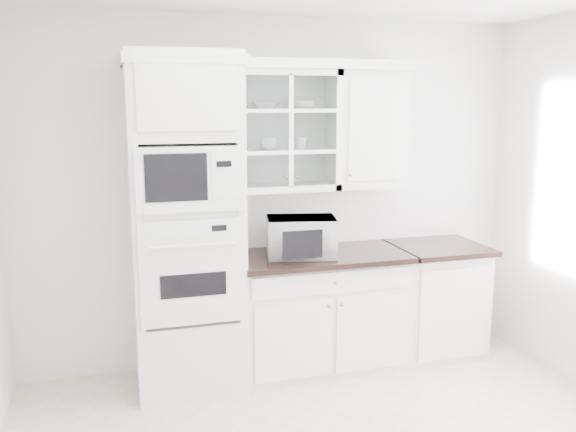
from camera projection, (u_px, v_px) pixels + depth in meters
name	position (u px, v px, depth m)	size (l,w,h in m)	color
room_shell	(335.00, 152.00, 3.49)	(4.00, 3.50, 2.70)	white
oven_column	(186.00, 225.00, 4.32)	(0.76, 0.68, 2.40)	white
base_cabinet_run	(320.00, 309.00, 4.77)	(1.32, 0.67, 0.92)	white
extra_base_cabinet	(434.00, 298.00, 5.05)	(0.72, 0.67, 0.92)	white
upper_cabinet_glass	(285.00, 131.00, 4.58)	(0.80, 0.33, 0.90)	white
upper_cabinet_solid	(368.00, 129.00, 4.76)	(0.55, 0.33, 0.90)	white
crown_molding	(272.00, 64.00, 4.43)	(2.14, 0.38, 0.07)	white
countertop_microwave	(301.00, 236.00, 4.58)	(0.51, 0.42, 0.29)	white
bowl_a	(266.00, 106.00, 4.50)	(0.20, 0.20, 0.05)	white
bowl_b	(303.00, 105.00, 4.58)	(0.19, 0.19, 0.06)	white
cup_a	(269.00, 143.00, 4.54)	(0.12, 0.12, 0.09)	white
cup_b	(300.00, 143.00, 4.61)	(0.10, 0.10, 0.09)	white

